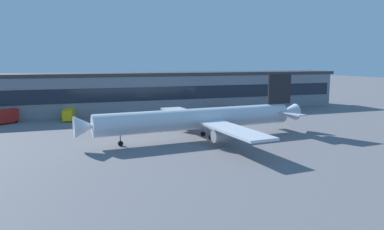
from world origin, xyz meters
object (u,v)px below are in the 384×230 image
airliner (201,119)px  crew_van (226,110)px  pushback_tractor (107,119)px  fuel_truck (69,114)px  belt_loader (284,108)px  catering_truck (4,116)px

airliner → crew_van: (21.77, 33.12, -3.22)m
crew_van → pushback_tractor: crew_van is taller
airliner → fuel_truck: bearing=127.4°
belt_loader → catering_truck: catering_truck is taller
belt_loader → crew_van: crew_van is taller
crew_van → pushback_tractor: bearing=-175.6°
airliner → pushback_tractor: (-18.43, 30.04, -3.63)m
crew_van → belt_loader: bearing=-0.1°
airliner → catering_truck: bearing=141.5°
fuel_truck → belt_loader: (73.47, -4.56, -0.73)m
fuel_truck → catering_truck: size_ratio=1.20×
belt_loader → crew_van: 22.91m
catering_truck → crew_van: bearing=-3.1°
belt_loader → pushback_tractor: belt_loader is taller
fuel_truck → pushback_tractor: 12.88m
airliner → crew_van: airliner is taller
airliner → pushback_tractor: 35.43m
crew_van → catering_truck: (-68.15, 3.73, 0.83)m
belt_loader → crew_van: (-22.91, 0.04, 0.31)m
airliner → crew_van: bearing=56.7°
airliner → pushback_tractor: bearing=121.5°
airliner → fuel_truck: size_ratio=6.39×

